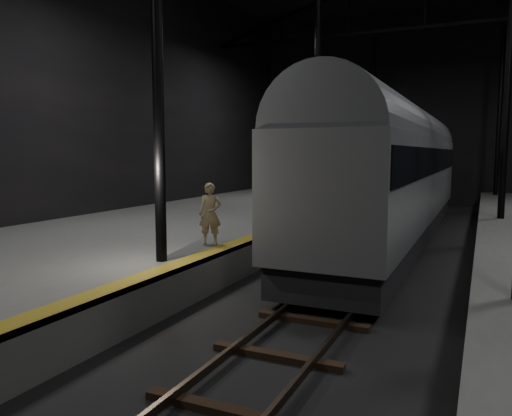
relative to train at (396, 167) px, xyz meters
The scene contains 6 objects.
ground 6.90m from the train, 90.00° to the right, with size 44.00×44.00×0.00m, color black.
platform_left 10.06m from the train, 140.36° to the right, with size 9.00×43.80×1.00m, color #535350.
tactile_strip 7.29m from the train, 117.61° to the right, with size 0.50×43.80×0.01m, color olive.
track 6.87m from the train, 90.00° to the right, with size 2.40×43.00×0.24m.
train is the anchor object (origin of this frame).
woman 8.81m from the train, 115.79° to the right, with size 0.64×0.42×1.75m, color tan.
Camera 1 is at (3.14, -13.72, 3.58)m, focal length 35.00 mm.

